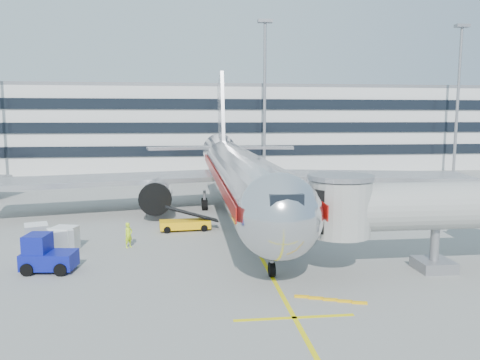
{
  "coord_description": "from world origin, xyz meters",
  "views": [
    {
      "loc": [
        -5.17,
        -35.25,
        9.69
      ],
      "look_at": [
        -0.19,
        7.09,
        4.0
      ],
      "focal_mm": 35.0,
      "sensor_mm": 36.0,
      "label": 1
    }
  ],
  "objects": [
    {
      "name": "jet_bridge",
      "position": [
        12.18,
        -8.0,
        3.87
      ],
      "size": [
        17.8,
        4.5,
        7.0
      ],
      "color": "silver",
      "rests_on": "ground"
    },
    {
      "name": "stop_bar",
      "position": [
        0.0,
        -14.0,
        0.01
      ],
      "size": [
        6.0,
        0.25,
        0.01
      ],
      "primitive_type": "cube",
      "color": "yellow",
      "rests_on": "ground"
    },
    {
      "name": "terminal",
      "position": [
        0.0,
        57.95,
        7.8
      ],
      "size": [
        150.0,
        24.25,
        15.6
      ],
      "color": "silver",
      "rests_on": "ground"
    },
    {
      "name": "cargo_container_left",
      "position": [
        -14.09,
        -0.56,
        0.88
      ],
      "size": [
        2.04,
        2.04,
        1.76
      ],
      "color": "silver",
      "rests_on": "ground"
    },
    {
      "name": "baggage_tug",
      "position": [
        -14.05,
        -5.33,
        1.05
      ],
      "size": [
        3.42,
        2.4,
        2.41
      ],
      "color": "navy",
      "rests_on": "ground"
    },
    {
      "name": "main_jet",
      "position": [
        0.0,
        11.72,
        4.23
      ],
      "size": [
        50.95,
        48.7,
        16.06
      ],
      "color": "silver",
      "rests_on": "ground"
    },
    {
      "name": "light_mast_east",
      "position": [
        42.0,
        42.0,
        14.88
      ],
      "size": [
        2.4,
        1.2,
        25.45
      ],
      "color": "gray",
      "rests_on": "ground"
    },
    {
      "name": "cargo_container_right",
      "position": [
        -14.26,
        -0.97,
        0.86
      ],
      "size": [
        2.13,
        2.13,
        1.72
      ],
      "color": "silver",
      "rests_on": "ground"
    },
    {
      "name": "light_mast_centre",
      "position": [
        8.0,
        42.0,
        14.88
      ],
      "size": [
        2.4,
        1.2,
        25.45
      ],
      "color": "gray",
      "rests_on": "ground"
    },
    {
      "name": "belt_loader",
      "position": [
        -5.28,
        4.6,
        0.62
      ],
      "size": [
        4.63,
        1.99,
        2.18
      ],
      "color": "#FCB60A",
      "rests_on": "ground"
    },
    {
      "name": "ramp_worker",
      "position": [
        -9.49,
        -0.33,
        0.95
      ],
      "size": [
        0.8,
        0.83,
        1.91
      ],
      "primitive_type": "imported",
      "rotation": [
        0.0,
        0.0,
        0.86
      ],
      "color": "#CFFF1A",
      "rests_on": "ground"
    },
    {
      "name": "cargo_container_front",
      "position": [
        -16.45,
        0.82,
        0.87
      ],
      "size": [
        2.07,
        2.07,
        1.73
      ],
      "color": "silver",
      "rests_on": "ground"
    },
    {
      "name": "ground",
      "position": [
        0.0,
        0.0,
        0.0
      ],
      "size": [
        180.0,
        180.0,
        0.0
      ],
      "primitive_type": "plane",
      "color": "gray",
      "rests_on": "ground"
    },
    {
      "name": "lead_in_line",
      "position": [
        0.0,
        10.0,
        0.01
      ],
      "size": [
        0.25,
        70.0,
        0.01
      ],
      "primitive_type": "cube",
      "color": "yellow",
      "rests_on": "ground"
    }
  ]
}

